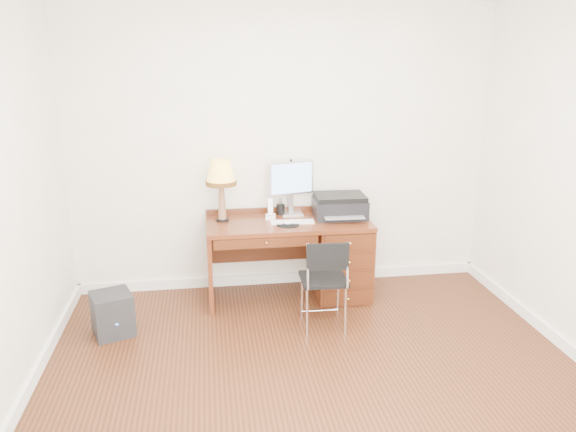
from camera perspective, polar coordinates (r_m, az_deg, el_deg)
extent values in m
plane|color=#37190C|center=(4.21, 2.93, -15.98)|extent=(4.00, 4.00, 0.00)
plane|color=white|center=(5.36, -0.51, 6.72)|extent=(4.00, 0.00, 4.00)
cube|color=white|center=(5.71, -0.45, -6.28)|extent=(4.00, 0.03, 0.10)
cube|color=white|center=(4.31, -25.10, -16.06)|extent=(0.03, 3.50, 0.10)
cube|color=white|center=(4.93, 26.77, -12.05)|extent=(0.03, 3.50, 0.10)
cube|color=#5F2914|center=(5.16, 0.05, -0.75)|extent=(1.50, 0.65, 0.04)
cube|color=#5F2914|center=(5.37, 5.35, -4.34)|extent=(0.50, 0.61, 0.71)
cube|color=#5F2914|center=(5.23, -7.91, -5.01)|extent=(0.04, 0.61, 0.71)
cube|color=#4B200F|center=(5.49, -2.88, -2.63)|extent=(0.96, 0.03, 0.39)
cube|color=#4B200F|center=(4.86, -2.23, -2.71)|extent=(0.91, 0.03, 0.09)
sphere|color=#BF8C3F|center=(5.07, 6.23, -5.65)|extent=(0.03, 0.03, 0.03)
cube|color=silver|center=(5.38, 0.42, 0.26)|extent=(0.22, 0.18, 0.01)
cube|color=silver|center=(5.39, 0.35, 1.27)|extent=(0.05, 0.04, 0.16)
cube|color=silver|center=(5.32, 0.38, 3.89)|extent=(0.44, 0.14, 0.32)
cube|color=#4C8CF2|center=(5.30, 0.41, 3.84)|extent=(0.40, 0.10, 0.28)
cube|color=white|center=(5.11, 0.44, -0.60)|extent=(0.40, 0.13, 0.02)
cylinder|color=black|center=(5.04, -0.01, -0.90)|extent=(0.20, 0.20, 0.01)
ellipsoid|color=white|center=(5.03, -0.01, -0.67)|extent=(0.09, 0.06, 0.04)
cube|color=black|center=(5.30, 5.27, 0.84)|extent=(0.49, 0.39, 0.17)
cube|color=black|center=(5.27, 5.30, 1.96)|extent=(0.47, 0.37, 0.04)
cylinder|color=black|center=(5.20, -6.67, -0.38)|extent=(0.12, 0.12, 0.02)
cone|color=brown|center=(5.15, -6.74, 1.54)|extent=(0.07, 0.07, 0.34)
cone|color=#F9C64E|center=(5.09, -6.84, 4.54)|extent=(0.28, 0.28, 0.21)
cylinder|color=#593814|center=(5.11, -6.80, 3.38)|extent=(0.28, 0.28, 0.04)
cube|color=white|center=(5.22, -1.79, -0.08)|extent=(0.10, 0.10, 0.04)
cube|color=white|center=(5.19, -1.80, 0.93)|extent=(0.05, 0.07, 0.15)
cylinder|color=black|center=(5.36, -0.76, 0.68)|extent=(0.08, 0.08, 0.10)
cube|color=black|center=(4.72, 3.63, -6.41)|extent=(0.39, 0.39, 0.02)
cube|color=black|center=(4.46, 4.16, -4.18)|extent=(0.34, 0.04, 0.23)
cylinder|color=silver|center=(4.92, 1.36, -8.08)|extent=(0.02, 0.02, 0.42)
cylinder|color=silver|center=(4.98, 5.02, -7.83)|extent=(0.02, 0.02, 0.42)
cylinder|color=silver|center=(4.64, 2.03, -9.70)|extent=(0.02, 0.02, 0.42)
cylinder|color=silver|center=(4.70, 5.91, -9.41)|extent=(0.02, 0.02, 0.42)
cylinder|color=silver|center=(4.46, 2.12, -5.20)|extent=(0.02, 0.02, 0.38)
cylinder|color=silver|center=(4.53, 6.12, -4.95)|extent=(0.02, 0.02, 0.38)
cube|color=black|center=(4.90, -17.40, -9.46)|extent=(0.39, 0.39, 0.36)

